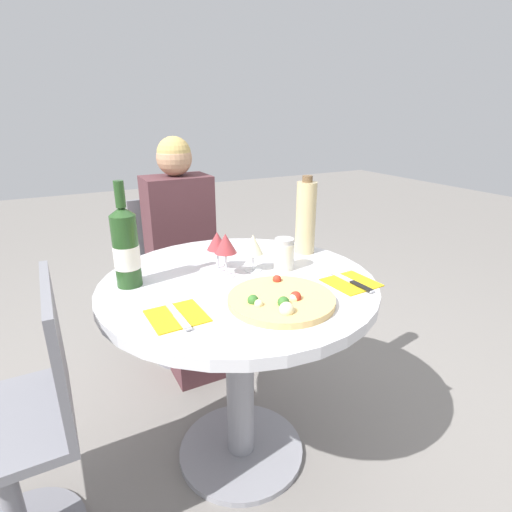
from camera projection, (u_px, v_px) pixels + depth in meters
The scene contains 14 objects.
ground_plane at pixel (241, 451), 1.60m from camera, with size 12.00×12.00×0.00m, color gray.
dining_table at pixel (239, 325), 1.40m from camera, with size 0.93×0.93×0.75m.
chair_behind_diner at pixel (179, 278), 2.18m from camera, with size 0.42×0.42×0.85m.
seated_diner at pixel (187, 270), 2.03m from camera, with size 0.32×0.44×1.18m.
chair_empty_side at pixel (18, 429), 1.15m from camera, with size 0.42×0.42×0.85m.
pizza_large at pixel (281, 300), 1.18m from camera, with size 0.32×0.32×0.05m.
wine_bottle at pixel (126, 247), 1.26m from camera, with size 0.08×0.08×0.34m.
tall_carafe at pixel (306, 217), 1.56m from camera, with size 0.08×0.08×0.31m.
sugar_shaker at pixel (284, 254), 1.42m from camera, with size 0.07×0.07×0.11m.
wine_glass_front_right at pixel (253, 245), 1.39m from camera, with size 0.07×0.07×0.13m.
wine_glass_front_left at pixel (226, 244), 1.34m from camera, with size 0.08×0.08×0.15m.
wine_glass_back_left at pixel (217, 242), 1.40m from camera, with size 0.07×0.07×0.14m.
place_setting_left at pixel (177, 316), 1.10m from camera, with size 0.15×0.19×0.01m.
place_setting_right at pixel (352, 283), 1.31m from camera, with size 0.16×0.19×0.01m.
Camera 1 is at (-0.53, -1.12, 1.29)m, focal length 28.00 mm.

